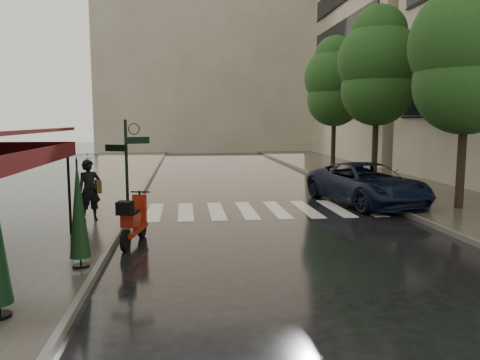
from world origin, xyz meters
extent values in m
plane|color=black|center=(0.00, 0.00, 0.00)|extent=(120.00, 120.00, 0.00)
cube|color=#38332D|center=(-4.50, 12.00, 0.06)|extent=(6.00, 60.00, 0.12)
cube|color=#38332D|center=(10.25, 12.00, 0.06)|extent=(5.50, 60.00, 0.12)
cube|color=#595651|center=(-1.45, 12.00, 0.07)|extent=(0.12, 60.00, 0.16)
cube|color=#595651|center=(7.45, 12.00, 0.07)|extent=(0.12, 60.00, 0.16)
cube|color=silver|center=(-0.70, 6.00, 0.01)|extent=(0.50, 3.20, 0.01)
cube|color=silver|center=(0.35, 6.00, 0.01)|extent=(0.50, 3.20, 0.01)
cube|color=silver|center=(1.40, 6.00, 0.01)|extent=(0.50, 3.20, 0.01)
cube|color=silver|center=(2.45, 6.00, 0.01)|extent=(0.50, 3.20, 0.01)
cube|color=silver|center=(3.50, 6.00, 0.01)|extent=(0.50, 3.20, 0.01)
cube|color=silver|center=(4.55, 6.00, 0.01)|extent=(0.50, 3.20, 0.01)
cube|color=silver|center=(5.60, 6.00, 0.01)|extent=(0.50, 3.20, 0.01)
cube|color=silver|center=(6.65, 6.00, 0.01)|extent=(0.50, 3.20, 0.01)
cube|color=#41090D|center=(-2.52, -0.50, 2.35)|extent=(0.04, 7.00, 0.35)
cylinder|color=black|center=(-2.65, 2.75, 1.29)|extent=(0.07, 0.07, 2.35)
cylinder|color=black|center=(-1.20, 3.00, 1.55)|extent=(0.08, 0.08, 3.10)
cube|color=black|center=(-0.90, 3.00, 2.55)|extent=(0.62, 0.26, 0.18)
cube|color=black|center=(-1.48, 3.00, 2.35)|extent=(0.56, 0.29, 0.18)
cube|color=gray|center=(16.50, 26.00, 9.25)|extent=(8.00, 16.00, 18.50)
cube|color=gray|center=(3.00, 38.00, 10.00)|extent=(22.00, 6.00, 20.00)
cylinder|color=black|center=(9.60, 5.00, 2.25)|extent=(0.28, 0.28, 4.26)
sphere|color=#1D3A15|center=(9.60, 5.00, 4.30)|extent=(3.40, 3.40, 3.40)
sphere|color=#1D3A15|center=(9.60, 5.00, 5.59)|extent=(3.80, 3.80, 3.80)
sphere|color=#1D3A15|center=(9.60, 5.00, 6.81)|extent=(2.60, 2.60, 2.60)
cylinder|color=black|center=(9.50, 12.00, 2.36)|extent=(0.28, 0.28, 4.48)
sphere|color=#1D3A15|center=(9.50, 12.00, 4.52)|extent=(3.40, 3.40, 3.40)
sphere|color=#1D3A15|center=(9.50, 12.00, 5.88)|extent=(3.80, 3.80, 3.80)
sphere|color=#1D3A15|center=(9.50, 12.00, 7.16)|extent=(2.60, 2.60, 2.60)
cylinder|color=black|center=(9.70, 19.00, 2.30)|extent=(0.28, 0.28, 4.37)
sphere|color=#1D3A15|center=(9.70, 19.00, 4.41)|extent=(3.40, 3.40, 3.40)
sphere|color=#1D3A15|center=(9.70, 19.00, 5.74)|extent=(3.80, 3.80, 3.80)
sphere|color=#1D3A15|center=(9.70, 19.00, 6.98)|extent=(2.60, 2.60, 2.60)
imported|color=black|center=(-2.47, 4.40, 1.03)|extent=(0.78, 0.67, 1.81)
imported|color=black|center=(-2.47, 4.40, 2.16)|extent=(1.44, 1.45, 0.98)
cube|color=#4A3313|center=(-2.24, 4.51, 1.12)|extent=(0.27, 0.37, 0.39)
cylinder|color=black|center=(-1.07, 1.30, 0.26)|extent=(0.21, 0.53, 0.52)
cylinder|color=black|center=(-0.81, 2.64, 0.26)|extent=(0.21, 0.53, 0.52)
cube|color=maroon|center=(-0.93, 2.00, 0.35)|extent=(0.58, 1.45, 0.11)
cube|color=maroon|center=(-0.99, 1.73, 0.68)|extent=(0.44, 0.65, 0.31)
cube|color=maroon|center=(-0.84, 2.48, 0.76)|extent=(0.37, 0.20, 0.82)
cylinder|color=black|center=(-0.82, 2.59, 1.22)|extent=(0.50, 0.14, 0.04)
cube|color=black|center=(-1.07, 1.34, 1.04)|extent=(0.41, 0.39, 0.31)
imported|color=black|center=(7.00, 6.70, 0.76)|extent=(3.55, 5.87, 1.52)
cylinder|color=black|center=(-2.46, -2.57, 0.14)|extent=(0.34, 0.34, 0.05)
cylinder|color=black|center=(-1.78, -0.19, 0.14)|extent=(0.33, 0.33, 0.05)
cylinder|color=black|center=(-1.78, -0.19, 1.22)|extent=(0.04, 0.04, 2.09)
cone|color=black|center=(-1.78, -0.19, 1.32)|extent=(0.41, 0.41, 1.99)
camera|label=1|loc=(0.35, -9.70, 3.07)|focal=35.00mm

